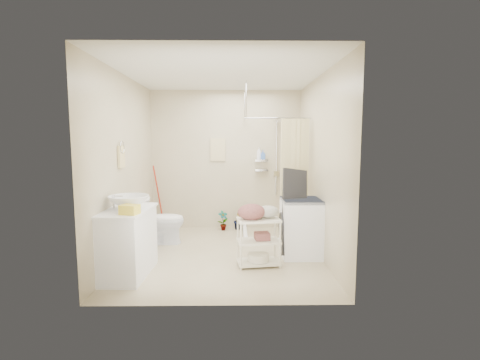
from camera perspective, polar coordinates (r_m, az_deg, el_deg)
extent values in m
plane|color=#C4B793|center=(5.25, -2.75, -12.08)|extent=(3.20, 3.20, 0.00)
cube|color=silver|center=(5.06, -2.91, 17.07)|extent=(2.80, 3.20, 0.04)
cube|color=beige|center=(6.58, -2.32, 3.26)|extent=(2.80, 0.04, 2.60)
cube|color=beige|center=(3.39, -3.80, 0.21)|extent=(2.80, 0.04, 2.60)
cube|color=beige|center=(5.23, -18.36, 2.10)|extent=(0.04, 3.20, 2.60)
cube|color=beige|center=(5.13, 13.01, 2.19)|extent=(0.04, 3.20, 2.60)
cube|color=white|center=(4.59, -17.96, -9.69)|extent=(0.57, 0.97, 0.83)
imported|color=silver|center=(4.49, -17.79, -3.50)|extent=(0.56, 0.56, 0.17)
cube|color=yellow|center=(4.18, -17.66, -4.63)|extent=(0.23, 0.20, 0.11)
cube|color=gold|center=(4.55, -17.11, -14.40)|extent=(0.30, 0.25, 0.14)
imported|color=white|center=(5.83, -12.90, -6.44)|extent=(0.76, 0.45, 0.76)
imported|color=brown|center=(6.53, -2.80, -6.66)|extent=(0.23, 0.21, 0.37)
imported|color=brown|center=(6.58, -0.16, -6.58)|extent=(0.21, 0.18, 0.36)
cube|color=beige|center=(6.56, -3.65, 4.99)|extent=(0.28, 0.03, 0.42)
imported|color=white|center=(6.51, 3.13, 4.38)|extent=(0.09, 0.09, 0.22)
imported|color=#3E67B9|center=(6.51, 3.77, 4.16)|extent=(0.08, 0.09, 0.17)
cube|color=white|center=(5.16, 10.08, -7.66)|extent=(0.58, 0.59, 0.84)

